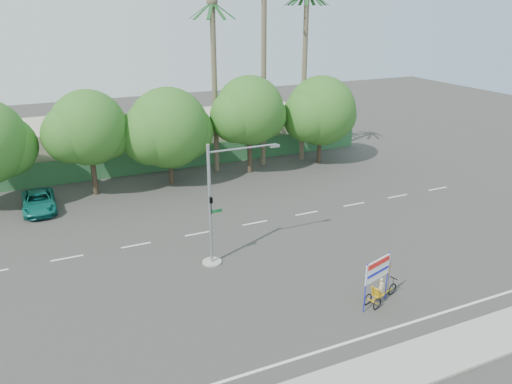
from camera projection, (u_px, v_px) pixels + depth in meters
name	position (u px, v px, depth m)	size (l,w,h in m)	color
ground	(283.00, 287.00, 26.03)	(120.00, 120.00, 0.00)	#33302D
sidewalk_near	(370.00, 379.00, 19.62)	(50.00, 2.40, 0.12)	gray
fence	(172.00, 159.00, 43.97)	(38.00, 0.08, 2.00)	#336B3D
building_left	(46.00, 148.00, 43.60)	(12.00, 8.00, 4.00)	#B5AA90
building_right	(236.00, 130.00, 50.60)	(14.00, 8.00, 3.60)	#B5AA90
tree_left	(88.00, 130.00, 36.84)	(6.66, 5.60, 8.07)	#473828
tree_center	(168.00, 130.00, 39.36)	(7.62, 6.40, 7.85)	#473828
tree_right	(249.00, 113.00, 41.78)	(6.90, 5.80, 8.36)	#473828
tree_far_right	(320.00, 113.00, 44.68)	(7.38, 6.20, 7.94)	#473828
palm_tall	(264.00, 46.00, 41.98)	(3.73, 3.79, 17.45)	#70604C
palm_mid	(305.00, 57.00, 43.90)	(3.73, 3.79, 15.45)	#70604C
palm_short	(214.00, 68.00, 40.82)	(3.73, 3.79, 14.45)	#70604C
traffic_signal	(216.00, 215.00, 27.53)	(4.72, 1.10, 7.00)	gray
trike_billboard	(379.00, 284.00, 24.27)	(2.63, 1.10, 2.68)	black
pickup_truck	(39.00, 202.00, 35.44)	(2.19, 4.76, 1.32)	#0E655B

